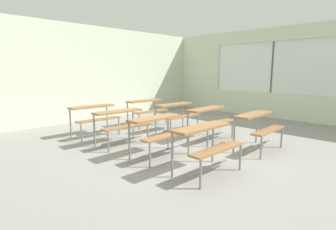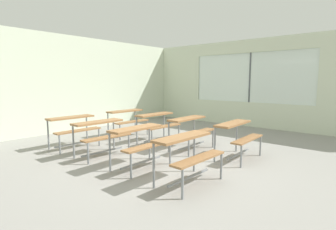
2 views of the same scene
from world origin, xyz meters
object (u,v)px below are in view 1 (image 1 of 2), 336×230
object	(u,v)px
desk_bench_r0c0	(207,138)
desk_bench_r3c1	(147,106)
desk_bench_r0c1	(258,123)
desk_bench_r2c0	(121,119)
desk_bench_r1c0	(159,127)
desk_bench_r1c1	(210,116)
desk_bench_r3c0	(94,113)
desk_bench_r2c1	(176,111)

from	to	relation	value
desk_bench_r0c0	desk_bench_r3c1	size ratio (longest dim) A/B	1.00
desk_bench_r0c1	desk_bench_r2c0	distance (m)	2.85
desk_bench_r0c0	desk_bench_r1c0	world-z (taller)	same
desk_bench_r0c1	desk_bench_r3c1	bearing A→B (deg)	88.24
desk_bench_r1c1	desk_bench_r3c0	size ratio (longest dim) A/B	0.99
desk_bench_r0c1	desk_bench_r2c0	world-z (taller)	same
desk_bench_r1c0	desk_bench_r2c0	size ratio (longest dim) A/B	0.99
desk_bench_r0c1	desk_bench_r2c1	size ratio (longest dim) A/B	1.00
desk_bench_r0c0	desk_bench_r3c0	bearing A→B (deg)	91.64
desk_bench_r0c0	desk_bench_r2c1	world-z (taller)	same
desk_bench_r0c0	desk_bench_r3c0	world-z (taller)	same
desk_bench_r0c1	desk_bench_r3c1	xyz separation A→B (m)	(0.01, 3.44, 0.00)
desk_bench_r0c1	desk_bench_r3c0	distance (m)	3.80
desk_bench_r1c0	desk_bench_r1c1	distance (m)	1.64
desk_bench_r1c1	desk_bench_r3c1	xyz separation A→B (m)	(0.05, 2.29, 0.00)
desk_bench_r1c0	desk_bench_r2c1	world-z (taller)	same
desk_bench_r1c0	desk_bench_r1c1	size ratio (longest dim) A/B	1.00
desk_bench_r2c0	desk_bench_r3c1	bearing A→B (deg)	35.69
desk_bench_r0c1	desk_bench_r2c1	bearing A→B (deg)	88.32
desk_bench_r0c1	desk_bench_r2c0	bearing A→B (deg)	125.34
desk_bench_r1c0	desk_bench_r3c0	world-z (taller)	same
desk_bench_r3c1	desk_bench_r1c0	bearing A→B (deg)	-123.99
desk_bench_r1c0	desk_bench_r3c1	size ratio (longest dim) A/B	0.99
desk_bench_r3c1	desk_bench_r3c0	bearing A→B (deg)	-176.13
desk_bench_r1c1	desk_bench_r3c1	size ratio (longest dim) A/B	0.99
desk_bench_r0c1	desk_bench_r3c0	size ratio (longest dim) A/B	1.00
desk_bench_r2c0	desk_bench_r1c1	bearing A→B (deg)	-32.41
desk_bench_r2c1	desk_bench_r3c1	size ratio (longest dim) A/B	1.00
desk_bench_r1c0	desk_bench_r2c1	xyz separation A→B (m)	(1.69, 1.13, 0.00)
desk_bench_r2c0	desk_bench_r3c1	xyz separation A→B (m)	(1.72, 1.16, 0.00)
desk_bench_r0c1	desk_bench_r2c1	distance (m)	2.24
desk_bench_r3c0	desk_bench_r1c1	bearing A→B (deg)	-51.96
desk_bench_r1c0	desk_bench_r3c0	size ratio (longest dim) A/B	0.99
desk_bench_r2c1	desk_bench_r3c0	size ratio (longest dim) A/B	1.01
desk_bench_r2c0	desk_bench_r2c1	xyz separation A→B (m)	(1.72, -0.04, 0.00)
desk_bench_r0c0	desk_bench_r1c1	bearing A→B (deg)	36.09
desk_bench_r0c0	desk_bench_r1c1	world-z (taller)	same
desk_bench_r3c1	desk_bench_r0c1	bearing A→B (deg)	-88.06
desk_bench_r0c1	desk_bench_r1c0	distance (m)	2.02
desk_bench_r0c0	desk_bench_r0c1	bearing A→B (deg)	1.80
desk_bench_r2c0	desk_bench_r3c0	world-z (taller)	same
desk_bench_r0c0	desk_bench_r3c0	distance (m)	3.39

